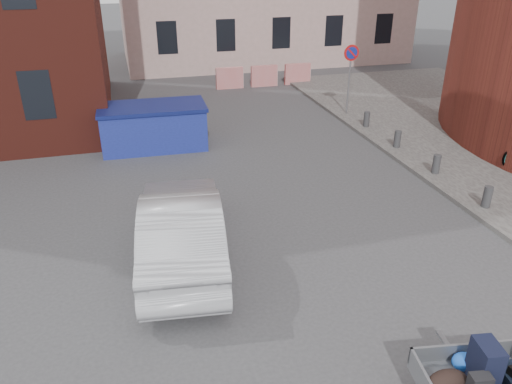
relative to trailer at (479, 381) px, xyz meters
name	(u,v)px	position (x,y,z in m)	size (l,w,h in m)	color
ground	(272,274)	(-1.76, 3.98, -0.61)	(120.00, 120.00, 0.00)	#38383A
no_parking_sign	(350,65)	(4.24, 13.47, 1.41)	(0.60, 0.09, 2.65)	gray
bollards	(436,164)	(4.24, 7.38, -0.21)	(0.22, 9.02, 0.55)	#3A3A3D
barriers	(264,76)	(2.44, 18.98, -0.11)	(4.70, 0.18, 1.00)	red
trailer	(479,381)	(0.00, 0.00, 0.00)	(1.75, 1.91, 1.20)	black
dumpster	(154,126)	(-3.39, 11.99, 0.12)	(3.49, 1.88, 1.44)	navy
silver_car	(182,228)	(-3.41, 5.00, 0.16)	(1.63, 4.68, 1.54)	#AEB0B6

